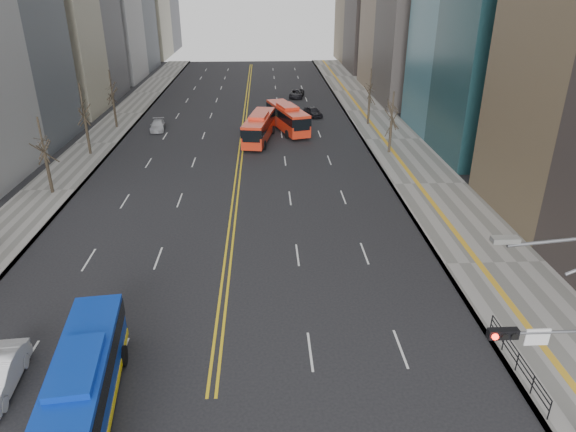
% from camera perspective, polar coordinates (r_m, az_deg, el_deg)
% --- Properties ---
extents(sidewalk_right, '(7.00, 130.00, 0.15)m').
position_cam_1_polar(sidewalk_right, '(61.78, 11.46, 8.34)').
color(sidewalk_right, slate).
rests_on(sidewalk_right, ground).
extents(sidewalk_left, '(5.00, 130.00, 0.15)m').
position_cam_1_polar(sidewalk_left, '(62.92, -20.47, 7.57)').
color(sidewalk_left, slate).
rests_on(sidewalk_left, ground).
extents(centerline, '(0.55, 100.00, 0.01)m').
position_cam_1_polar(centerline, '(69.67, -4.86, 10.53)').
color(centerline, gold).
rests_on(centerline, ground).
extents(signal_mast, '(5.37, 0.37, 9.39)m').
position_cam_1_polar(signal_mast, '(21.97, 29.18, -12.47)').
color(signal_mast, slate).
rests_on(signal_mast, ground).
extents(pedestrian_railing, '(0.06, 6.06, 1.02)m').
position_cam_1_polar(pedestrian_railing, '(27.23, 24.17, -14.30)').
color(pedestrian_railing, black).
rests_on(pedestrian_railing, sidewalk_right).
extents(street_trees, '(35.20, 47.20, 7.60)m').
position_cam_1_polar(street_trees, '(49.58, -14.23, 9.83)').
color(street_trees, black).
rests_on(street_trees, ground).
extents(blue_bus, '(3.47, 10.79, 3.12)m').
position_cam_1_polar(blue_bus, '(23.85, -21.99, -17.59)').
color(blue_bus, '#0B32A6').
rests_on(blue_bus, ground).
extents(red_bus_near, '(3.94, 10.14, 3.17)m').
position_cam_1_polar(red_bus_near, '(59.83, -3.23, 9.95)').
color(red_bus_near, red).
rests_on(red_bus_near, ground).
extents(red_bus_far, '(5.10, 10.36, 3.23)m').
position_cam_1_polar(red_bus_far, '(64.05, -0.06, 11.01)').
color(red_bus_far, red).
rests_on(red_bus_far, ground).
extents(car_dark_mid, '(2.69, 4.11, 1.30)m').
position_cam_1_polar(car_dark_mid, '(71.55, 2.80, 11.50)').
color(car_dark_mid, black).
rests_on(car_dark_mid, ground).
extents(car_silver, '(2.08, 4.26, 1.19)m').
position_cam_1_polar(car_silver, '(66.59, -14.29, 9.72)').
color(car_silver, '#AEAEB4').
rests_on(car_silver, ground).
extents(car_dark_far, '(2.83, 4.73, 1.23)m').
position_cam_1_polar(car_dark_far, '(83.63, 0.97, 13.43)').
color(car_dark_far, black).
rests_on(car_dark_far, ground).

